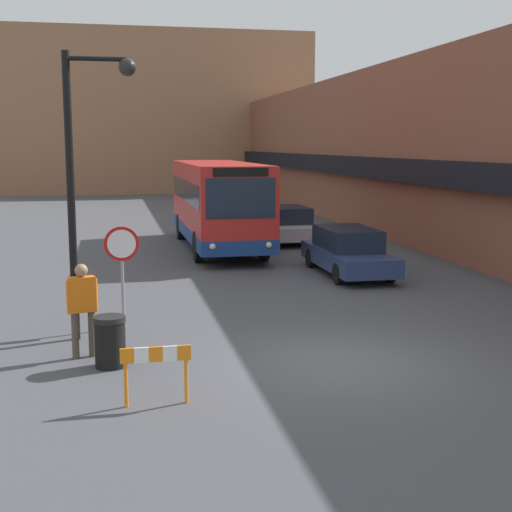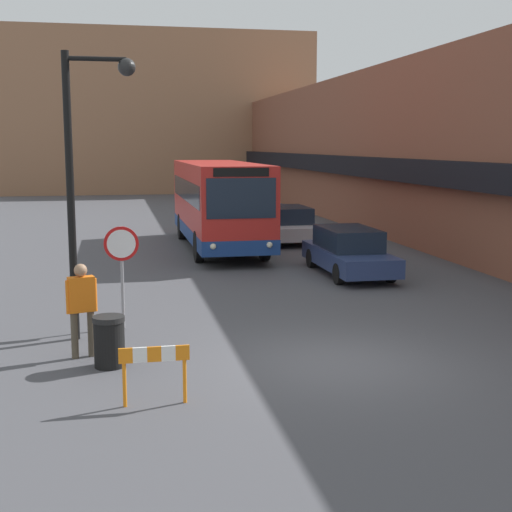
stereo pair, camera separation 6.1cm
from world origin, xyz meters
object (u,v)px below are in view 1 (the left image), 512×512
object	(u,v)px
street_lamp	(85,163)
trash_bin	(110,341)
stop_sign	(122,255)
parked_car_front	(348,251)
construction_barricade	(156,364)
city_bus	(218,202)
pedestrian	(82,302)
parked_car_middle	(287,224)

from	to	relation	value
street_lamp	trash_bin	bearing A→B (deg)	-78.95
stop_sign	trash_bin	size ratio (longest dim) A/B	2.40
parked_car_front	trash_bin	bearing A→B (deg)	-131.87
street_lamp	trash_bin	size ratio (longest dim) A/B	6.20
parked_car_front	construction_barricade	bearing A→B (deg)	-122.76
parked_car_front	stop_sign	distance (m)	8.93
city_bus	street_lamp	bearing A→B (deg)	-110.10
parked_car_front	pedestrian	distance (m)	10.86
trash_bin	pedestrian	bearing A→B (deg)	125.49
parked_car_middle	street_lamp	distance (m)	16.30
trash_bin	construction_barricade	bearing A→B (deg)	-71.65
city_bus	trash_bin	bearing A→B (deg)	-105.97
parked_car_middle	city_bus	bearing A→B (deg)	-153.98
parked_car_middle	trash_bin	xyz separation A→B (m)	(-7.35, -16.10, -0.26)
stop_sign	trash_bin	bearing A→B (deg)	-95.91
parked_car_middle	street_lamp	size ratio (longest dim) A/B	0.80
pedestrian	construction_barricade	size ratio (longest dim) A/B	1.66
trash_bin	street_lamp	bearing A→B (deg)	101.05
street_lamp	parked_car_middle	bearing A→B (deg)	61.10
city_bus	construction_barricade	xyz separation A→B (m)	(-3.46, -16.67, -1.15)
city_bus	parked_car_middle	distance (m)	3.70
parked_car_middle	trash_bin	distance (m)	17.70
city_bus	street_lamp	distance (m)	13.42
city_bus	parked_car_middle	bearing A→B (deg)	26.02
construction_barricade	trash_bin	bearing A→B (deg)	108.35
parked_car_front	trash_bin	world-z (taller)	parked_car_front
street_lamp	construction_barricade	size ratio (longest dim) A/B	5.35
city_bus	trash_bin	xyz separation A→B (m)	(-4.17, -14.55, -1.34)
parked_car_middle	stop_sign	distance (m)	15.08
stop_sign	construction_barricade	size ratio (longest dim) A/B	2.07
stop_sign	pedestrian	distance (m)	2.32
trash_bin	construction_barricade	distance (m)	2.25
stop_sign	pedestrian	world-z (taller)	stop_sign
street_lamp	trash_bin	xyz separation A→B (m)	(0.40, -2.07, -3.20)
parked_car_middle	construction_barricade	bearing A→B (deg)	-110.02
pedestrian	stop_sign	bearing A→B (deg)	54.32
pedestrian	trash_bin	world-z (taller)	pedestrian
city_bus	stop_sign	xyz separation A→B (m)	(-3.87, -11.75, -0.17)
construction_barricade	street_lamp	bearing A→B (deg)	104.81
parked_car_middle	stop_sign	bearing A→B (deg)	-117.95
city_bus	trash_bin	size ratio (longest dim) A/B	10.74
city_bus	trash_bin	distance (m)	15.19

